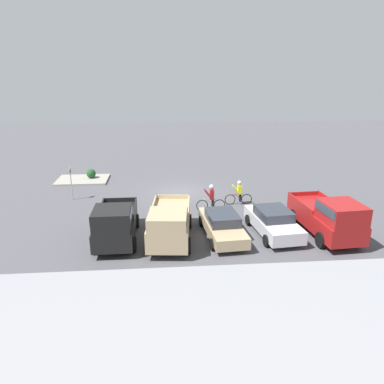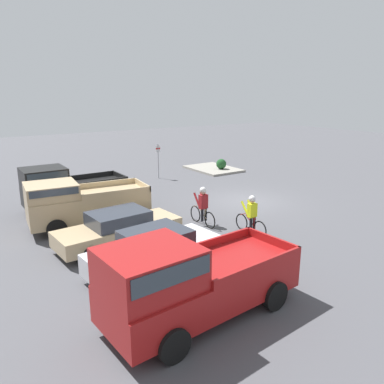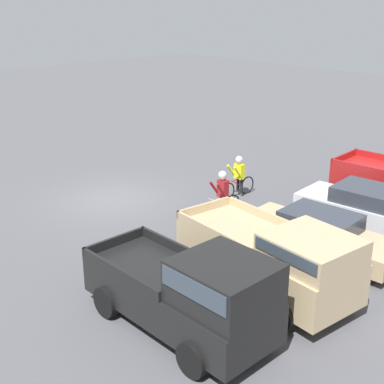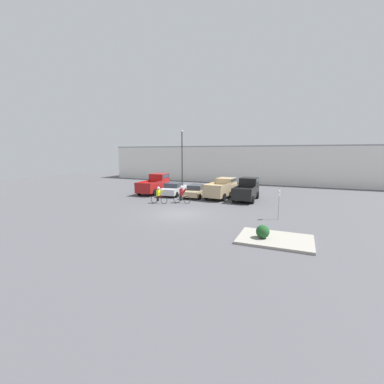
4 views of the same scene
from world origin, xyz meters
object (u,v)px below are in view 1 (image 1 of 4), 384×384
Objects in this scene: sedan_1 at (222,225)px; cyclist_1 at (239,192)px; sedan_0 at (273,221)px; pickup_truck_2 at (115,223)px; pickup_truck_0 at (329,217)px; fire_lane_sign at (71,180)px; shrub at (91,173)px; cyclist_0 at (211,197)px; pickup_truck_1 at (169,223)px.

sedan_1 is 5.36m from cyclist_1.
pickup_truck_2 reaches higher than sedan_0.
pickup_truck_2 is (11.23, -0.16, -0.03)m from pickup_truck_0.
sedan_1 is (5.64, -0.56, -0.50)m from pickup_truck_0.
shrub is (-0.42, -5.10, -0.90)m from fire_lane_sign.
pickup_truck_0 is 2.32× the size of fire_lane_sign.
sedan_1 is 1.00× the size of pickup_truck_2.
sedan_0 is 6.14× the size of shrub.
cyclist_0 is 2.47× the size of shrub.
cyclist_1 reaches higher than sedan_0.
pickup_truck_0 is at bearing 139.33° from shrub.
pickup_truck_2 is 2.07× the size of fire_lane_sign.
sedan_0 is 4.83m from cyclist_0.
sedan_0 is at bearing 100.06° from cyclist_1.
fire_lane_sign reaches higher than sedan_0.
cyclist_0 reaches higher than shrub.
pickup_truck_0 is 19.23m from shrub.
shrub is at bearing -74.85° from pickup_truck_2.
pickup_truck_1 is 2.77m from pickup_truck_2.
sedan_1 is at bearing 143.75° from fire_lane_sign.
pickup_truck_1 is at bearing 131.54° from fire_lane_sign.
sedan_1 is 2.06× the size of fire_lane_sign.
sedan_0 is 2.48× the size of cyclist_0.
pickup_truck_2 is at bearing 3.25° from sedan_0.
pickup_truck_0 is 1.13× the size of sedan_1.
pickup_truck_2 is 6.49× the size of shrub.
sedan_0 is at bearing -178.34° from sedan_1.
cyclist_0 is at bearing 137.97° from shrub.
sedan_1 is 2.91m from pickup_truck_1.
cyclist_0 is (0.07, -3.97, 0.23)m from sedan_1.
sedan_1 is 2.62× the size of cyclist_0.
pickup_truck_2 is (5.60, 0.40, 0.47)m from sedan_1.
cyclist_1 is at bearing 170.60° from fire_lane_sign.
pickup_truck_0 is 7.29m from cyclist_0.
pickup_truck_0 is 1.19× the size of sedan_0.
sedan_0 is 2.80m from sedan_1.
pickup_truck_2 is 2.62× the size of cyclist_0.
sedan_0 is 2.50× the size of cyclist_1.
sedan_1 is 11.64m from fire_lane_sign.
sedan_0 is at bearing 126.41° from cyclist_0.
fire_lane_sign reaches higher than cyclist_1.
sedan_1 is at bearing 1.66° from sedan_0.
pickup_truck_0 is 11.24m from pickup_truck_2.
sedan_1 is (2.80, 0.08, -0.05)m from sedan_0.
pickup_truck_1 is at bearing 177.67° from pickup_truck_2.
cyclist_0 is 1.01× the size of cyclist_1.
fire_lane_sign is (9.36, -6.87, 0.76)m from sedan_1.
cyclist_0 reaches higher than cyclist_1.
pickup_truck_2 reaches higher than sedan_1.
sedan_1 is 5.63m from pickup_truck_2.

